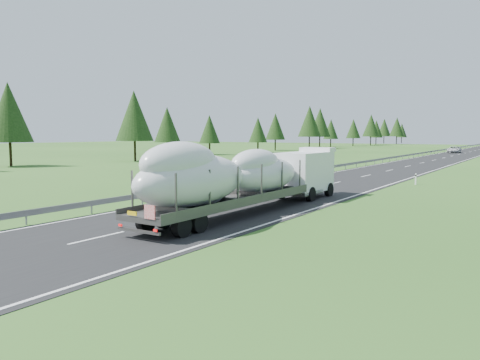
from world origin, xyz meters
The scene contains 6 objects.
ground centered at (0.00, 0.00, 0.00)m, with size 400.00×400.00×0.00m, color #2B541C.
road_surface centered at (0.00, 100.00, 0.01)m, with size 10.00×400.00×0.02m, color black.
guardrail centered at (-5.30, 99.94, 0.60)m, with size 0.10×400.00×0.76m.
tree_line_left centered at (-44.09, 98.79, 7.09)m, with size 15.16×257.49×12.66m.
boat_truck centered at (1.93, 8.76, 2.20)m, with size 2.90×19.01×4.18m.
distant_van centered at (-2.33, 107.26, 0.80)m, with size 2.66×5.78×1.61m, color silver.
Camera 1 is at (16.20, -13.30, 4.53)m, focal length 35.00 mm.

